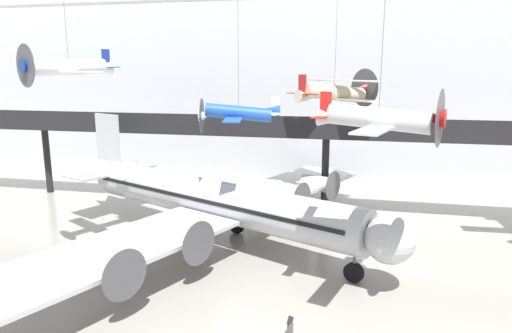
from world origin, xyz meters
TOP-DOWN VIEW (x-y plane):
  - hangar_back_wall at (0.00, 35.04)m, footprint 140.00×3.00m
  - mezzanine_walkway at (0.00, 24.14)m, footprint 110.00×3.20m
  - airliner_silver_main at (-8.00, 14.85)m, footprint 29.89×35.22m
  - suspended_plane_cream_biplane at (0.72, 22.92)m, footprint 8.13×8.18m
  - suspended_plane_blue_trainer at (-5.59, 13.98)m, footprint 6.01×7.28m
  - suspended_plane_white_twin at (-16.03, 9.61)m, footprint 7.12×6.39m
  - suspended_plane_silver_racer at (3.78, 5.31)m, footprint 6.43×7.64m
  - info_sign_pedestal at (-0.11, 2.98)m, footprint 0.28×0.75m

SIDE VIEW (x-z plane):
  - info_sign_pedestal at x=-0.11m, z-range -0.17..1.08m
  - airliner_silver_main at x=-8.00m, z-range -1.33..8.01m
  - mezzanine_walkway at x=0.00m, z-range 3.00..12.26m
  - suspended_plane_blue_trainer at x=-5.59m, z-range 5.27..15.27m
  - suspended_plane_silver_racer at x=3.78m, z-range 6.42..15.47m
  - suspended_plane_cream_biplane at x=0.72m, z-range 7.00..15.82m
  - hangar_back_wall at x=0.00m, z-range 0.00..23.03m
  - suspended_plane_white_twin at x=-16.03m, z-range 10.11..16.82m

